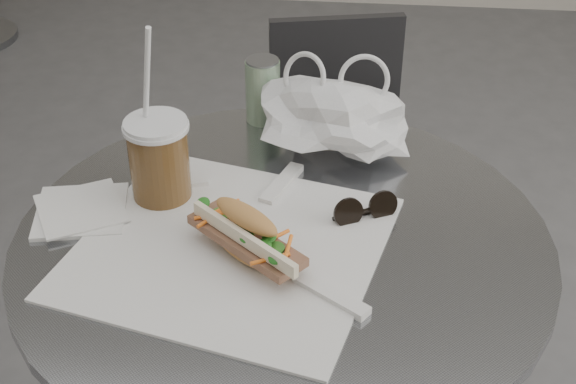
# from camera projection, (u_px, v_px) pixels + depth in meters

# --- Properties ---
(cafe_table) EXTENTS (0.76, 0.76, 0.74)m
(cafe_table) POSITION_uv_depth(u_px,v_px,m) (283.00, 371.00, 1.28)
(cafe_table) COLOR slate
(cafe_table) RESTS_ON ground
(chair_far) EXTENTS (0.39, 0.42, 0.74)m
(chair_far) POSITION_uv_depth(u_px,v_px,m) (342.00, 203.00, 1.90)
(chair_far) COLOR #303032
(chair_far) RESTS_ON ground
(sandwich_paper) EXTENTS (0.48, 0.47, 0.00)m
(sandwich_paper) POSITION_uv_depth(u_px,v_px,m) (230.00, 247.00, 1.10)
(sandwich_paper) COLOR white
(sandwich_paper) RESTS_ON cafe_table
(banh_mi) EXTENTS (0.23, 0.21, 0.08)m
(banh_mi) POSITION_uv_depth(u_px,v_px,m) (246.00, 235.00, 1.06)
(banh_mi) COLOR #D1874F
(banh_mi) RESTS_ON sandwich_paper
(iced_coffee) EXTENTS (0.10, 0.10, 0.28)m
(iced_coffee) POSITION_uv_depth(u_px,v_px,m) (159.00, 158.00, 1.17)
(iced_coffee) COLOR brown
(iced_coffee) RESTS_ON cafe_table
(sunglasses) EXTENTS (0.10, 0.06, 0.04)m
(sunglasses) POSITION_uv_depth(u_px,v_px,m) (365.00, 210.00, 1.15)
(sunglasses) COLOR black
(sunglasses) RESTS_ON cafe_table
(plastic_bag) EXTENTS (0.27, 0.23, 0.12)m
(plastic_bag) POSITION_uv_depth(u_px,v_px,m) (332.00, 119.00, 1.29)
(plastic_bag) COLOR white
(plastic_bag) RESTS_ON cafe_table
(napkin_stack) EXTENTS (0.16, 0.16, 0.01)m
(napkin_stack) POSITION_uv_depth(u_px,v_px,m) (81.00, 210.00, 1.17)
(napkin_stack) COLOR white
(napkin_stack) RESTS_ON cafe_table
(drink_can) EXTENTS (0.06, 0.06, 0.11)m
(drink_can) POSITION_uv_depth(u_px,v_px,m) (263.00, 90.00, 1.37)
(drink_can) COLOR #5F9858
(drink_can) RESTS_ON cafe_table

